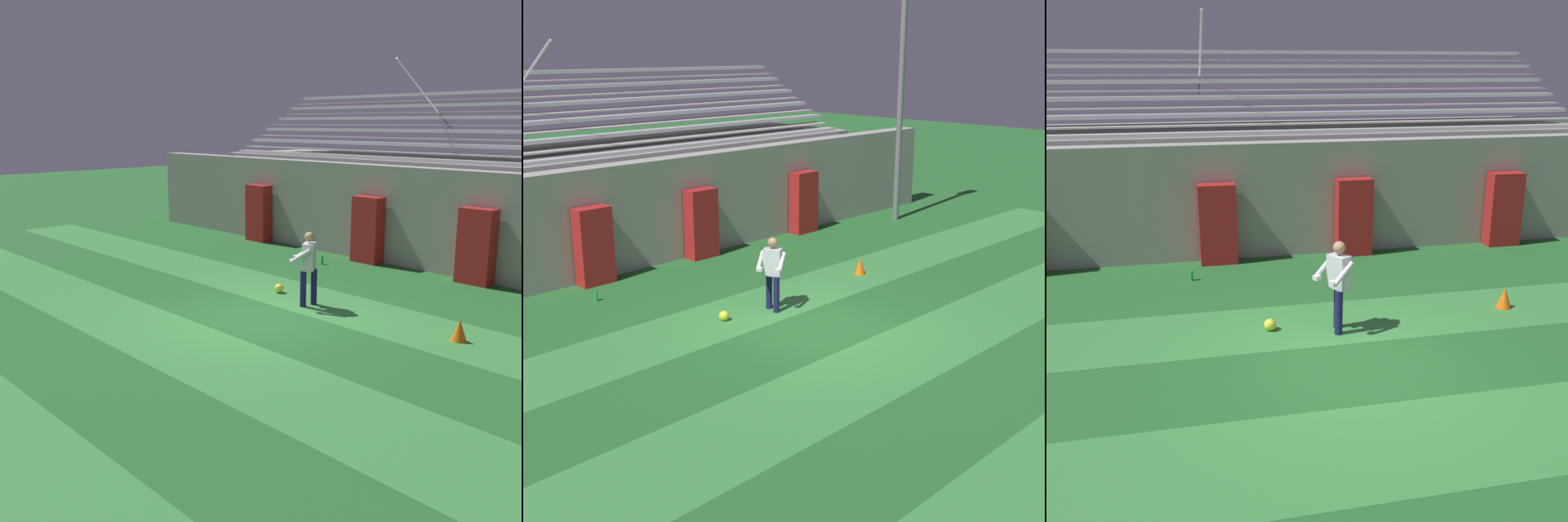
% 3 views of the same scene
% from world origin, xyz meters
% --- Properties ---
extents(ground_plane, '(80.00, 80.00, 0.00)m').
position_xyz_m(ground_plane, '(0.00, 0.00, 0.00)').
color(ground_plane, '#236028').
extents(turf_stripe_mid, '(28.00, 1.97, 0.01)m').
position_xyz_m(turf_stripe_mid, '(0.00, -2.06, 0.00)').
color(turf_stripe_mid, '#38843D').
rests_on(turf_stripe_mid, ground).
extents(turf_stripe_far, '(28.00, 1.97, 0.01)m').
position_xyz_m(turf_stripe_far, '(0.00, 1.87, 0.00)').
color(turf_stripe_far, '#38843D').
rests_on(turf_stripe_far, ground).
extents(back_wall, '(24.00, 0.60, 2.80)m').
position_xyz_m(back_wall, '(0.00, 6.50, 1.40)').
color(back_wall, '#999691').
rests_on(back_wall, ground).
extents(padding_pillar_gate_left, '(0.89, 0.44, 1.93)m').
position_xyz_m(padding_pillar_gate_left, '(-1.68, 5.95, 0.96)').
color(padding_pillar_gate_left, '#B21E1E').
rests_on(padding_pillar_gate_left, ground).
extents(padding_pillar_gate_right, '(0.89, 0.44, 1.93)m').
position_xyz_m(padding_pillar_gate_right, '(1.68, 5.95, 0.96)').
color(padding_pillar_gate_right, '#B21E1E').
rests_on(padding_pillar_gate_right, ground).
extents(padding_pillar_far_right, '(0.89, 0.44, 1.93)m').
position_xyz_m(padding_pillar_far_right, '(5.79, 5.95, 0.96)').
color(padding_pillar_far_right, '#B21E1E').
rests_on(padding_pillar_far_right, ground).
extents(bleacher_stand, '(18.00, 4.75, 5.83)m').
position_xyz_m(bleacher_stand, '(-0.00, 9.19, 1.51)').
color(bleacher_stand, '#999691').
rests_on(bleacher_stand, ground).
extents(floodlight_pole, '(0.90, 0.36, 8.59)m').
position_xyz_m(floodlight_pole, '(9.33, 4.98, 5.38)').
color(floodlight_pole, slate).
rests_on(floodlight_pole, ground).
extents(goalkeeper, '(0.70, 0.73, 1.67)m').
position_xyz_m(goalkeeper, '(0.06, 1.47, 0.95)').
color(goalkeeper, '#19194C').
rests_on(goalkeeper, ground).
extents(soccer_ball, '(0.22, 0.22, 0.22)m').
position_xyz_m(soccer_ball, '(-1.12, 1.75, 0.11)').
color(soccer_ball, yellow).
rests_on(soccer_ball, ground).
extents(traffic_cone, '(0.30, 0.30, 0.42)m').
position_xyz_m(traffic_cone, '(3.55, 1.83, 0.21)').
color(traffic_cone, orange).
rests_on(traffic_cone, ground).
extents(water_bottle, '(0.07, 0.07, 0.24)m').
position_xyz_m(water_bottle, '(-2.39, 4.79, 0.12)').
color(water_bottle, green).
rests_on(water_bottle, ground).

